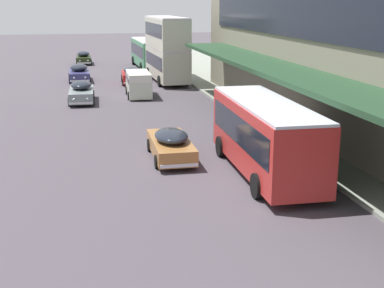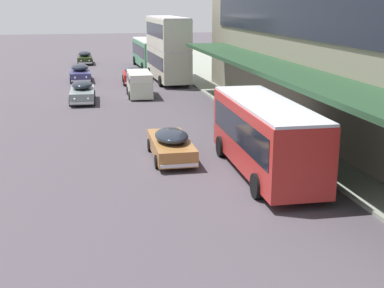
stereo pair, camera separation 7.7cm
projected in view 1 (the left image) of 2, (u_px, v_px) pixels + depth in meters
The scene contains 9 objects.
transit_bus_kerbside_front at pixel (167, 47), 49.61m from camera, with size 2.97×9.48×5.97m.
transit_bus_kerbside_rear at pixel (265, 133), 23.10m from camera, with size 2.87×9.16×3.23m.
transit_bus_kerbside_far at pixel (148, 52), 60.29m from camera, with size 3.03×10.19×3.17m.
sedan_trailing_near at pixel (132, 75), 49.09m from camera, with size 2.06×4.44×1.53m.
sedan_second_near at pixel (84, 58), 64.27m from camera, with size 1.83×4.51×1.54m.
sedan_far_back at pixel (81, 92), 40.11m from camera, with size 2.01×4.98×1.59m.
sedan_lead_near at pixel (171, 144), 25.67m from camera, with size 1.99×5.00×1.47m.
sedan_second_mid at pixel (79, 73), 50.64m from camera, with size 2.01×4.89×1.60m.
vw_van at pixel (138, 83), 42.40m from camera, with size 2.00×4.60×1.96m.
Camera 1 is at (-4.07, -7.85, 7.40)m, focal length 50.00 mm.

